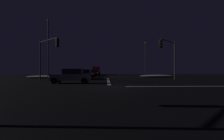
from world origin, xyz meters
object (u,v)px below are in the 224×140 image
Objects in this scene: sedan_black at (94,73)px; sedan_white at (96,73)px; box_truck at (96,70)px; traffic_signal_nw at (47,51)px; streetlamp_right_far at (145,56)px; sedan_blue at (85,74)px; sedan_gray_crossing at (71,76)px; traffic_signal_ne at (169,52)px; streetlamp_left_near at (48,45)px; sedan_green at (91,73)px; sedan_red at (91,73)px; sedan_silver at (87,74)px.

sedan_black and sedan_white have the same top height.
box_truck is 1.45× the size of traffic_signal_nw.
sedan_blue is at bearing -126.98° from streetlamp_right_far.
sedan_gray_crossing is at bearing -92.84° from sedan_blue.
sedan_blue is 12.98m from traffic_signal_ne.
streetlamp_left_near is at bearing -103.97° from sedan_white.
traffic_signal_ne is at bearing -72.92° from box_truck.
traffic_signal_ne is (12.57, -21.66, 3.16)m from sedan_green.
sedan_black is at bearing 81.70° from traffic_signal_nw.
traffic_signal_ne reaches higher than sedan_blue.
sedan_red is 1.00× the size of sedan_green.
streetlamp_left_near is (-6.55, -8.93, 5.08)m from sedan_red.
sedan_blue is 1.00× the size of sedan_black.
traffic_signal_ne is (12.07, -33.09, 3.16)m from sedan_white.
sedan_blue is at bearing -88.95° from sedan_black.
sedan_red is 0.76× the size of traffic_signal_nw.
sedan_white is at bearing 87.48° from sedan_green.
sedan_red is 1.00× the size of sedan_gray_crossing.
sedan_green is at bearing -91.66° from sedan_black.
sedan_gray_crossing is (-0.09, -44.29, -0.91)m from box_truck.
traffic_signal_ne reaches higher than sedan_white.
sedan_silver is at bearing -90.60° from sedan_white.
sedan_silver is 6.34m from sedan_red.
sedan_blue is at bearing -88.04° from sedan_green.
sedan_gray_crossing is at bearing -90.47° from sedan_white.
sedan_gray_crossing is at bearing -89.95° from sedan_black.
sedan_green and sedan_white have the same top height.
streetlamp_left_near is (-2.22, 6.72, 1.87)m from traffic_signal_nw.
sedan_green is 5.96m from sedan_black.
traffic_signal_ne is 16.45m from traffic_signal_nw.
sedan_black is at bearing 90.24° from sedan_silver.
sedan_gray_crossing is 0.47× the size of streetlamp_right_far.
box_truck is at bearing 79.19° from streetlamp_left_near.
sedan_silver and sedan_black have the same top height.
sedan_gray_crossing is (-0.05, -13.47, 0.00)m from sedan_silver.
sedan_blue is 17.74m from sedan_green.
traffic_signal_ne is 1.00× the size of traffic_signal_nw.
sedan_green is 18.35m from box_truck.
sedan_black is at bearing -93.45° from sedan_white.
sedan_red is 17.59m from sedan_white.
streetlamp_left_near is at bearing -112.01° from sedan_green.
traffic_signal_nw reaches higher than sedan_gray_crossing.
sedan_green is 1.00× the size of sedan_white.
sedan_white is at bearing 89.40° from sedan_silver.
traffic_signal_nw is (-4.05, -27.76, 3.20)m from sedan_black.
sedan_white is 35.37m from traffic_signal_ne.
traffic_signal_nw is at bearing -100.09° from sedan_green.
traffic_signal_ne is at bearing -36.66° from sedan_silver.
traffic_signal_nw is (-4.13, -9.31, 3.20)m from sedan_silver.
traffic_signal_nw is (-4.38, -33.24, 3.20)m from sedan_white.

